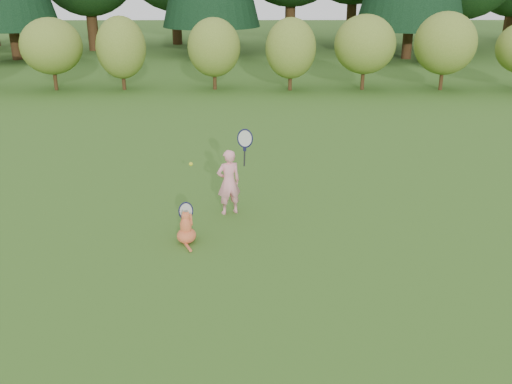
{
  "coord_description": "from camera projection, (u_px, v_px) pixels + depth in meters",
  "views": [
    {
      "loc": [
        0.14,
        -7.98,
        4.04
      ],
      "look_at": [
        0.2,
        0.8,
        0.7
      ],
      "focal_mm": 40.0,
      "sensor_mm": 36.0,
      "label": 1
    }
  ],
  "objects": [
    {
      "name": "tennis_ball",
      "position": [
        191.0,
        164.0,
        10.45
      ],
      "size": [
        0.07,
        0.07,
        0.07
      ],
      "color": "gold",
      "rests_on": "ground"
    },
    {
      "name": "cat",
      "position": [
        186.0,
        226.0,
        9.16
      ],
      "size": [
        0.37,
        0.71,
        0.72
      ],
      "rotation": [
        0.0,
        0.0,
        -0.05
      ],
      "color": "#C54E25",
      "rests_on": "ground"
    },
    {
      "name": "shrub_row",
      "position": [
        248.0,
        54.0,
        20.54
      ],
      "size": [
        28.0,
        3.0,
        2.8
      ],
      "primitive_type": null,
      "color": "olive",
      "rests_on": "ground"
    },
    {
      "name": "child",
      "position": [
        229.0,
        181.0,
        10.13
      ],
      "size": [
        0.7,
        0.45,
        1.79
      ],
      "rotation": [
        0.0,
        0.0,
        3.52
      ],
      "color": "pink",
      "rests_on": "ground"
    },
    {
      "name": "ground",
      "position": [
        244.0,
        252.0,
        8.89
      ],
      "size": [
        100.0,
        100.0,
        0.0
      ],
      "primitive_type": "plane",
      "color": "#305718",
      "rests_on": "ground"
    }
  ]
}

